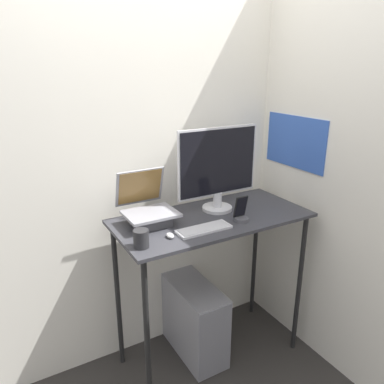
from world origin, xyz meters
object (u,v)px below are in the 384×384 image
object	(u,v)px
keyboard	(204,229)
cell_phone	(241,214)
laptop	(148,211)
computer_tower	(195,319)
monitor	(218,169)
mouse	(170,236)

from	to	relation	value
keyboard	cell_phone	distance (m)	0.26
laptop	computer_tower	size ratio (longest dim) A/B	0.58
laptop	cell_phone	xyz separation A→B (m)	(0.48, -0.23, -0.03)
cell_phone	laptop	bearing A→B (deg)	153.96
cell_phone	computer_tower	bearing A→B (deg)	130.22
monitor	cell_phone	world-z (taller)	monitor
laptop	monitor	bearing A→B (deg)	-1.81
keyboard	cell_phone	bearing A→B (deg)	1.14
monitor	computer_tower	world-z (taller)	monitor
keyboard	mouse	world-z (taller)	mouse
keyboard	computer_tower	xyz separation A→B (m)	(0.07, 0.22, -0.77)
monitor	computer_tower	distance (m)	1.04
mouse	computer_tower	bearing A→B (deg)	37.79
cell_phone	computer_tower	world-z (taller)	cell_phone
laptop	cell_phone	distance (m)	0.53
laptop	keyboard	size ratio (longest dim) A/B	0.96
laptop	computer_tower	xyz separation A→B (m)	(0.30, -0.02, -0.84)
laptop	monitor	size ratio (longest dim) A/B	0.55
keyboard	monitor	bearing A→B (deg)	43.85
cell_phone	computer_tower	size ratio (longest dim) A/B	0.29
mouse	cell_phone	size ratio (longest dim) A/B	0.37
monitor	computer_tower	size ratio (longest dim) A/B	1.04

